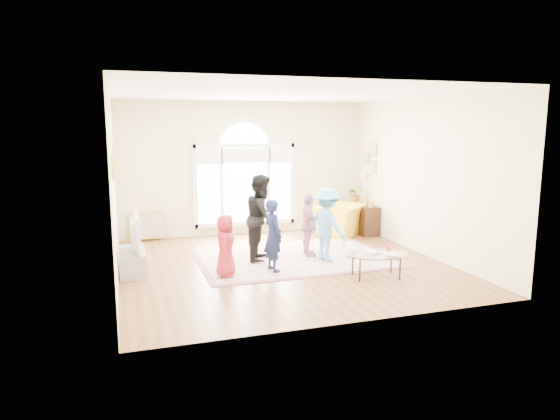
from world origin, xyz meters
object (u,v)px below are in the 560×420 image
object	(u,v)px
area_rug	(293,257)
armchair	(341,220)
television	(132,233)
tv_console	(133,262)
coffee_table	(376,255)

from	to	relation	value
area_rug	armchair	bearing A→B (deg)	42.69
television	area_rug	bearing A→B (deg)	2.48
television	armchair	bearing A→B (deg)	20.28
tv_console	armchair	distance (m)	5.25
area_rug	coffee_table	world-z (taller)	coffee_table
television	armchair	size ratio (longest dim) A/B	0.97
tv_console	television	distance (m)	0.53
television	coffee_table	xyz separation A→B (m)	(4.04, -1.56, -0.34)
area_rug	television	distance (m)	3.18
tv_console	armchair	size ratio (longest dim) A/B	0.88
television	tv_console	bearing A→B (deg)	180.00
tv_console	coffee_table	size ratio (longest dim) A/B	0.82
coffee_table	armchair	xyz separation A→B (m)	(0.87, 3.37, -0.03)
tv_console	armchair	world-z (taller)	armchair
television	coffee_table	size ratio (longest dim) A/B	0.91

